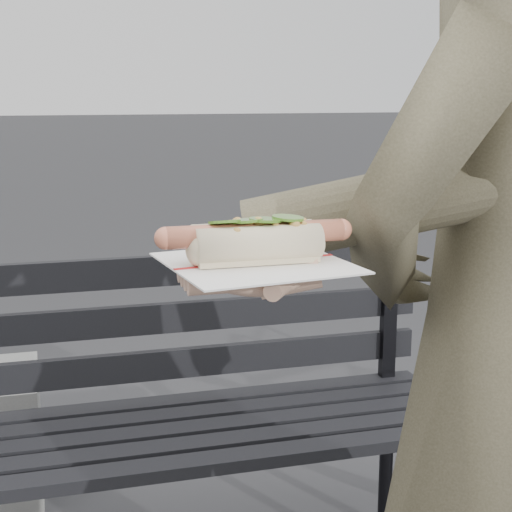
% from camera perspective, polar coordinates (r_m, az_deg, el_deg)
% --- Properties ---
extents(park_bench, '(1.50, 0.44, 0.88)m').
position_cam_1_polar(park_bench, '(2.03, -7.11, -10.46)').
color(park_bench, black).
rests_on(park_bench, ground).
extents(person, '(0.77, 0.66, 1.79)m').
position_cam_1_polar(person, '(1.21, 17.96, -8.06)').
color(person, '#423F2C').
rests_on(person, ground).
extents(held_hotdog, '(0.64, 0.33, 0.20)m').
position_cam_1_polar(held_hotdog, '(1.00, 10.02, 3.36)').
color(held_hotdog, '#423F2C').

